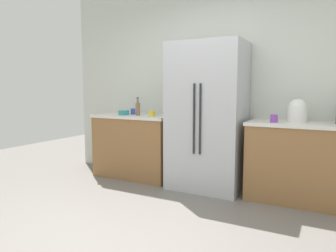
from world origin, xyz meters
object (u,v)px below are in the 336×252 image
Objects in this scene: bowl_a at (124,113)px; rice_cooker at (297,111)px; bottle_a at (138,108)px; refrigerator at (207,117)px; cup_b at (274,118)px; cup_a at (133,111)px; cup_c at (152,114)px.

rice_cooker is at bearing 2.32° from bowl_a.
bottle_a is at bearing -177.38° from rice_cooker.
cup_b is (0.85, -0.08, 0.02)m from refrigerator.
rice_cooker is 1.03× the size of bottle_a.
rice_cooker is 3.09× the size of cup_a.
cup_b reaches higher than cup_a.
refrigerator is 1.09m from rice_cooker.
bottle_a reaches higher than cup_c.
cup_c is at bearing -179.06° from refrigerator.
bottle_a is at bearing 179.97° from cup_c.
refrigerator is 1.06m from bottle_a.
rice_cooker is at bearing -1.28° from cup_a.
cup_a is 0.45m from cup_c.
bowl_a is at bearing 179.85° from cup_c.
cup_c is 0.49m from bowl_a.
bottle_a is at bearing 177.95° from cup_b.
cup_a is at bearing 160.57° from cup_c.
rice_cooker is 1.90m from cup_c.
bowl_a is (-2.16, 0.07, -0.01)m from cup_b.
cup_b is at bearing -1.85° from bowl_a.
cup_a is (-2.32, 0.05, -0.08)m from rice_cooker.
rice_cooker reaches higher than cup_b.
rice_cooker is 2.98× the size of cup_b.
rice_cooker is at bearing 2.62° from bottle_a.
cup_c is (-1.90, -0.10, -0.09)m from rice_cooker.
bottle_a is at bearing -39.02° from cup_a.
cup_a is (-1.24, 0.14, 0.02)m from refrigerator.
refrigerator is 11.86× the size of bowl_a.
bowl_a is (-0.25, 0.00, -0.07)m from bottle_a.
bowl_a is at bearing 178.15° from cup_b.
bottle_a is at bearing -179.28° from refrigerator.
cup_c is (0.42, -0.15, -0.01)m from cup_a.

